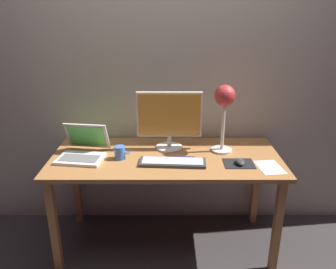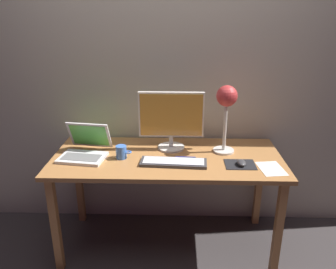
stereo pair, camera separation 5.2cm
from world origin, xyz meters
TOP-DOWN VIEW (x-y plane):
  - ground_plane at (0.00, 0.00)m, footprint 4.80×4.80m
  - back_wall at (0.00, 0.40)m, footprint 4.80×0.06m
  - desk at (0.00, 0.00)m, footprint 1.60×0.70m
  - monitor at (0.03, 0.14)m, footprint 0.47×0.20m
  - keyboard_main at (0.05, -0.13)m, footprint 0.45×0.17m
  - laptop at (-0.57, 0.00)m, footprint 0.35×0.35m
  - desk_lamp at (0.41, 0.09)m, footprint 0.15×0.15m
  - mousepad at (0.49, -0.13)m, footprint 0.20×0.16m
  - mouse at (0.49, -0.14)m, footprint 0.06×0.10m
  - coffee_mug at (-0.31, -0.05)m, footprint 0.11×0.07m
  - paper_sheet_near_mouse at (0.68, -0.18)m, footprint 0.17×0.23m
  - pen at (0.13, -0.02)m, footprint 0.14×0.01m

SIDE VIEW (x-z plane):
  - ground_plane at x=0.00m, z-range 0.00..0.00m
  - desk at x=0.00m, z-range 0.29..1.03m
  - paper_sheet_near_mouse at x=0.68m, z-range 0.74..0.74m
  - mousepad at x=0.49m, z-range 0.74..0.74m
  - pen at x=0.13m, z-range 0.74..0.75m
  - keyboard_main at x=0.05m, z-range 0.74..0.76m
  - mouse at x=0.49m, z-range 0.74..0.78m
  - coffee_mug at x=-0.31m, z-range 0.74..0.83m
  - laptop at x=-0.57m, z-range 0.69..0.91m
  - monitor at x=0.03m, z-range 0.76..1.19m
  - desk_lamp at x=0.41m, z-range 0.86..1.35m
  - back_wall at x=0.00m, z-range 0.00..2.60m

